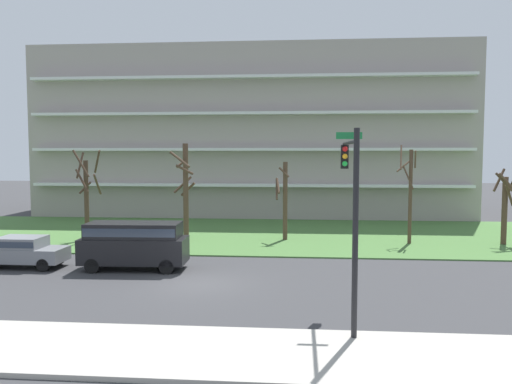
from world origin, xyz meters
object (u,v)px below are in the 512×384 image
(traffic_signal_mast, at_px, (351,195))
(sedan_gray_center_left, at_px, (22,250))
(tree_center, at_px, (284,199))
(tree_far_left, at_px, (87,193))
(tree_far_right, at_px, (506,202))
(tree_left, at_px, (185,189))
(tree_right, at_px, (410,192))
(van_black_near_left, at_px, (134,242))

(traffic_signal_mast, bearing_deg, sedan_gray_center_left, 154.18)
(sedan_gray_center_left, bearing_deg, tree_center, -144.54)
(tree_far_left, bearing_deg, tree_far_right, 1.18)
(tree_far_right, height_order, traffic_signal_mast, traffic_signal_mast)
(tree_far_right, distance_m, traffic_signal_mast, 19.69)
(tree_far_right, bearing_deg, tree_far_left, -178.82)
(tree_left, distance_m, tree_far_right, 20.35)
(tree_left, height_order, tree_right, tree_left)
(tree_center, xyz_separation_m, sedan_gray_center_left, (-13.05, -9.12, -1.89))
(tree_far_right, relative_size, van_black_near_left, 0.94)
(tree_far_left, relative_size, tree_left, 0.94)
(tree_center, relative_size, van_black_near_left, 0.99)
(tree_far_left, relative_size, tree_center, 1.15)
(tree_center, height_order, tree_right, tree_right)
(tree_far_left, xyz_separation_m, sedan_gray_center_left, (-0.10, -7.96, -2.33))
(traffic_signal_mast, bearing_deg, tree_left, 119.71)
(tree_far_left, xyz_separation_m, tree_center, (12.95, 1.16, -0.44))
(tree_center, height_order, van_black_near_left, tree_center)
(tree_right, xyz_separation_m, van_black_near_left, (-15.09, -8.35, -1.96))
(van_black_near_left, distance_m, sedan_gray_center_left, 5.88)
(tree_far_right, xyz_separation_m, traffic_signal_mast, (-11.14, -16.14, 1.71))
(tree_center, xyz_separation_m, van_black_near_left, (-7.19, -9.12, -1.37))
(tree_center, relative_size, tree_right, 0.82)
(tree_far_left, xyz_separation_m, tree_left, (6.46, 0.53, 0.23))
(tree_far_left, height_order, tree_left, tree_left)
(tree_right, xyz_separation_m, tree_far_right, (5.95, 0.17, -0.63))
(sedan_gray_center_left, bearing_deg, traffic_signal_mast, 154.69)
(tree_center, bearing_deg, tree_far_right, -2.49)
(tree_left, height_order, sedan_gray_center_left, tree_left)
(tree_right, distance_m, sedan_gray_center_left, 22.69)
(tree_far_left, bearing_deg, tree_right, 1.05)
(sedan_gray_center_left, distance_m, traffic_signal_mast, 17.87)
(tree_center, xyz_separation_m, tree_far_right, (13.86, -0.60, -0.03))
(van_black_near_left, xyz_separation_m, traffic_signal_mast, (9.90, -7.63, 3.04))
(tree_center, distance_m, traffic_signal_mast, 17.05)
(tree_center, bearing_deg, tree_left, -174.45)
(tree_left, relative_size, tree_center, 1.23)
(tree_far_left, height_order, sedan_gray_center_left, tree_far_left)
(sedan_gray_center_left, bearing_deg, van_black_near_left, -179.50)
(van_black_near_left, bearing_deg, tree_far_left, -55.96)
(tree_left, xyz_separation_m, sedan_gray_center_left, (-6.57, -8.49, -2.56))
(tree_left, relative_size, tree_far_right, 1.29)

